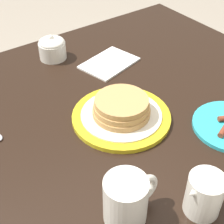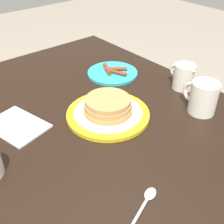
{
  "view_description": "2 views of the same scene",
  "coord_description": "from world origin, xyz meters",
  "px_view_note": "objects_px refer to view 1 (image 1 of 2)",
  "views": [
    {
      "loc": [
        -0.4,
        -0.59,
        1.33
      ],
      "look_at": [
        -0.01,
        -0.05,
        0.78
      ],
      "focal_mm": 55.0,
      "sensor_mm": 36.0,
      "label": 1
    },
    {
      "loc": [
        -0.52,
        0.38,
        1.26
      ],
      "look_at": [
        -0.01,
        -0.05,
        0.78
      ],
      "focal_mm": 45.0,
      "sensor_mm": 36.0,
      "label": 2
    }
  ],
  "objects_px": {
    "coffee_mug": "(127,199)",
    "creamer_pitcher": "(204,194)",
    "pancake_plate": "(121,112)",
    "sugar_bowl": "(52,48)",
    "napkin": "(109,63)"
  },
  "relations": [
    {
      "from": "creamer_pitcher",
      "to": "sugar_bowl",
      "type": "distance_m",
      "value": 0.68
    },
    {
      "from": "coffee_mug",
      "to": "creamer_pitcher",
      "type": "bearing_deg",
      "value": -29.97
    },
    {
      "from": "coffee_mug",
      "to": "creamer_pitcher",
      "type": "xyz_separation_m",
      "value": [
        0.13,
        -0.07,
        -0.0
      ]
    },
    {
      "from": "creamer_pitcher",
      "to": "napkin",
      "type": "xyz_separation_m",
      "value": [
        0.17,
        0.54,
        -0.04
      ]
    },
    {
      "from": "pancake_plate",
      "to": "coffee_mug",
      "type": "distance_m",
      "value": 0.29
    },
    {
      "from": "pancake_plate",
      "to": "sugar_bowl",
      "type": "xyz_separation_m",
      "value": [
        0.0,
        0.37,
        0.01
      ]
    },
    {
      "from": "creamer_pitcher",
      "to": "coffee_mug",
      "type": "bearing_deg",
      "value": 150.03
    },
    {
      "from": "coffee_mug",
      "to": "napkin",
      "type": "height_order",
      "value": "coffee_mug"
    },
    {
      "from": "creamer_pitcher",
      "to": "sugar_bowl",
      "type": "bearing_deg",
      "value": 86.4
    },
    {
      "from": "sugar_bowl",
      "to": "coffee_mug",
      "type": "bearing_deg",
      "value": -105.62
    },
    {
      "from": "coffee_mug",
      "to": "pancake_plate",
      "type": "bearing_deg",
      "value": 54.84
    },
    {
      "from": "pancake_plate",
      "to": "napkin",
      "type": "height_order",
      "value": "pancake_plate"
    },
    {
      "from": "sugar_bowl",
      "to": "napkin",
      "type": "distance_m",
      "value": 0.19
    },
    {
      "from": "pancake_plate",
      "to": "sugar_bowl",
      "type": "height_order",
      "value": "sugar_bowl"
    },
    {
      "from": "napkin",
      "to": "coffee_mug",
      "type": "bearing_deg",
      "value": -122.13
    }
  ]
}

